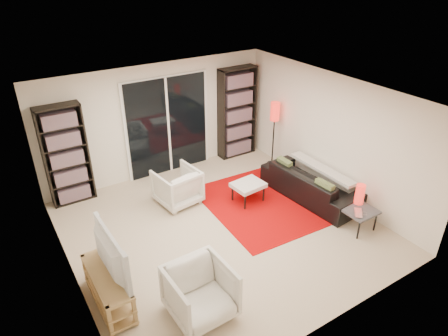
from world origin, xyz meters
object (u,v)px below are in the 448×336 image
at_px(bookshelf_left, 66,156).
at_px(ottoman, 248,186).
at_px(bookshelf_right, 237,113).
at_px(side_table, 359,211).
at_px(floor_lamp, 275,117).
at_px(tv_stand, 108,288).
at_px(armchair_front, 200,293).
at_px(sofa, 311,184).
at_px(armchair_back, 177,186).

relative_size(bookshelf_left, ottoman, 3.14).
distance_m(bookshelf_right, side_table, 3.68).
bearing_deg(floor_lamp, tv_stand, -155.34).
relative_size(bookshelf_left, bookshelf_right, 0.93).
bearing_deg(armchair_front, floor_lamp, 38.34).
distance_m(side_table, floor_lamp, 2.85).
distance_m(armchair_front, side_table, 3.26).
distance_m(sofa, side_table, 1.22).
xyz_separation_m(armchair_back, armchair_front, (-0.97, -2.63, 0.02)).
bearing_deg(bookshelf_right, floor_lamp, -66.72).
distance_m(ottoman, side_table, 2.07).
relative_size(armchair_front, ottoman, 1.32).
distance_m(bookshelf_right, ottoman, 2.23).
height_order(bookshelf_left, tv_stand, bookshelf_left).
xyz_separation_m(bookshelf_left, bookshelf_right, (3.85, -0.00, 0.07)).
bearing_deg(ottoman, bookshelf_right, 62.06).
relative_size(sofa, side_table, 3.81).
bearing_deg(floor_lamp, armchair_back, -173.77).
xyz_separation_m(tv_stand, ottoman, (3.12, 1.08, 0.08)).
bearing_deg(armchair_front, bookshelf_right, 49.21).
relative_size(bookshelf_right, armchair_back, 2.70).
bearing_deg(floor_lamp, bookshelf_left, 168.14).
bearing_deg(sofa, ottoman, 59.73).
bearing_deg(armchair_back, sofa, 144.55).
distance_m(bookshelf_right, armchair_front, 4.97).
relative_size(bookshelf_left, armchair_back, 2.51).
bearing_deg(ottoman, bookshelf_left, 146.88).
distance_m(bookshelf_left, bookshelf_right, 3.85).
height_order(bookshelf_left, armchair_front, bookshelf_left).
relative_size(bookshelf_left, sofa, 0.95).
xyz_separation_m(tv_stand, armchair_front, (0.97, -0.85, 0.11)).
height_order(armchair_back, ottoman, armchair_back).
distance_m(bookshelf_right, sofa, 2.52).
bearing_deg(side_table, ottoman, 122.32).
relative_size(bookshelf_right, ottoman, 3.38).
xyz_separation_m(tv_stand, armchair_back, (1.94, 1.78, 0.09)).
xyz_separation_m(armchair_back, floor_lamp, (2.55, 0.28, 0.79)).
xyz_separation_m(bookshelf_left, armchair_front, (0.71, -3.80, -0.60)).
bearing_deg(sofa, tv_stand, 92.46).
xyz_separation_m(bookshelf_left, floor_lamp, (4.23, -0.89, 0.17)).
xyz_separation_m(bookshelf_right, armchair_front, (-3.14, -3.80, -0.68)).
bearing_deg(tv_stand, bookshelf_left, 85.01).
height_order(bookshelf_left, sofa, bookshelf_left).
height_order(bookshelf_right, sofa, bookshelf_right).
bearing_deg(tv_stand, floor_lamp, 24.66).
relative_size(bookshelf_right, tv_stand, 1.76).
height_order(tv_stand, sofa, sofa).
bearing_deg(bookshelf_right, ottoman, -117.94).
bearing_deg(armchair_front, side_table, 1.99).
bearing_deg(bookshelf_left, sofa, -31.04).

